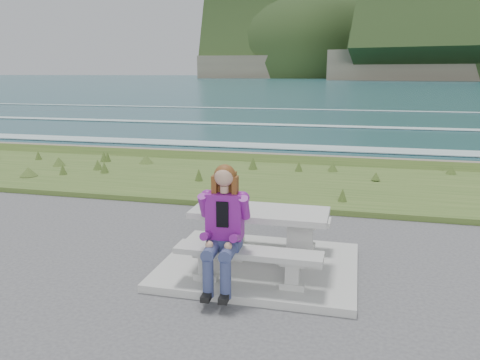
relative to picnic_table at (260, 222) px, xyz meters
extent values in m
cube|color=#ABACA6|center=(0.00, 0.00, -0.63)|extent=(2.60, 2.10, 0.10)
cube|color=#ABACA6|center=(-0.54, 0.00, -0.54)|extent=(0.62, 0.12, 0.08)
cube|color=#ABACA6|center=(-0.54, 0.00, -0.25)|extent=(0.34, 0.09, 0.51)
cube|color=#ABACA6|center=(-0.54, 0.00, 0.05)|extent=(0.62, 0.12, 0.08)
cube|color=#ABACA6|center=(0.54, 0.00, -0.54)|extent=(0.62, 0.12, 0.08)
cube|color=#ABACA6|center=(0.54, 0.00, -0.25)|extent=(0.34, 0.09, 0.51)
cube|color=#ABACA6|center=(0.54, 0.00, 0.05)|extent=(0.62, 0.12, 0.08)
cube|color=#ABACA6|center=(0.00, 0.00, 0.13)|extent=(1.80, 0.75, 0.08)
cube|color=#ABACA6|center=(-0.54, -0.70, -0.54)|extent=(0.30, 0.12, 0.08)
cube|color=#ABACA6|center=(-0.54, -0.70, -0.39)|extent=(0.17, 0.09, 0.22)
cube|color=#ABACA6|center=(-0.54, -0.70, -0.24)|extent=(0.30, 0.12, 0.08)
cube|color=#ABACA6|center=(0.54, -0.70, -0.54)|extent=(0.30, 0.12, 0.08)
cube|color=#ABACA6|center=(0.54, -0.70, -0.39)|extent=(0.17, 0.09, 0.22)
cube|color=#ABACA6|center=(0.54, -0.70, -0.24)|extent=(0.30, 0.12, 0.08)
cube|color=#ABACA6|center=(0.00, -0.70, -0.17)|extent=(1.80, 0.35, 0.07)
cube|color=#ABACA6|center=(-0.54, 0.70, -0.54)|extent=(0.30, 0.12, 0.08)
cube|color=#ABACA6|center=(-0.54, 0.70, -0.39)|extent=(0.17, 0.09, 0.22)
cube|color=#ABACA6|center=(-0.54, 0.70, -0.24)|extent=(0.30, 0.12, 0.08)
cube|color=#ABACA6|center=(0.54, 0.70, -0.54)|extent=(0.30, 0.12, 0.08)
cube|color=#ABACA6|center=(0.54, 0.70, -0.39)|extent=(0.17, 0.09, 0.22)
cube|color=#ABACA6|center=(0.54, 0.70, -0.24)|extent=(0.30, 0.12, 0.08)
cube|color=#ABACA6|center=(0.00, 0.70, -0.17)|extent=(1.80, 0.35, 0.07)
cube|color=#35521F|center=(0.00, 5.00, -0.68)|extent=(160.00, 4.50, 0.22)
cube|color=#65594B|center=(0.00, 7.90, -0.68)|extent=(160.00, 0.80, 2.20)
plane|color=#1D4A53|center=(0.00, 430.00, -2.48)|extent=(1600.00, 1600.00, 0.00)
cube|color=white|center=(0.00, 14.00, -2.42)|extent=(220.00, 3.00, 0.06)
cube|color=white|center=(0.00, 22.00, -2.42)|extent=(220.00, 2.00, 0.06)
cube|color=white|center=(0.00, 34.00, -2.42)|extent=(220.00, 1.40, 0.06)
cube|color=white|center=(0.00, 52.00, -2.42)|extent=(220.00, 1.00, 0.06)
cube|color=#65594B|center=(-40.00, 440.00, 6.52)|extent=(201.55, 149.04, 18.00)
ellipsoid|color=black|center=(-40.00, 440.00, 9.52)|extent=(211.86, 162.91, 130.95)
cube|color=navy|center=(-0.28, -0.93, -0.30)|extent=(0.43, 0.76, 0.57)
cube|color=#7F188A|center=(-0.29, -0.68, 0.27)|extent=(0.44, 0.27, 0.56)
sphere|color=tan|center=(-0.29, -0.70, 0.75)|extent=(0.24, 0.24, 0.24)
sphere|color=#542B13|center=(-0.29, -0.67, 0.76)|extent=(0.26, 0.26, 0.26)
camera|label=1|loc=(1.18, -5.85, 1.94)|focal=35.00mm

